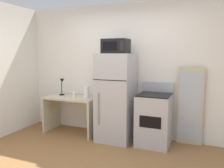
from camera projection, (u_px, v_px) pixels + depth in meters
wall_back_white at (126, 70)px, 4.57m from camera, size 5.00×0.10×2.60m
desk at (72, 108)px, 4.73m from camera, size 1.09×0.59×0.75m
desk_lamp at (62, 84)px, 4.83m from camera, size 0.14×0.12×0.35m
coffee_mug at (74, 94)px, 4.70m from camera, size 0.08×0.08×0.09m
paper_towel_roll at (87, 92)px, 4.54m from camera, size 0.11×0.11×0.24m
spray_bottle at (95, 92)px, 4.67m from camera, size 0.06×0.06×0.25m
refrigerator at (116, 97)px, 4.29m from camera, size 0.64×0.68×1.63m
microwave at (116, 46)px, 4.14m from camera, size 0.46×0.35×0.26m
oven_range at (154, 119)px, 4.09m from camera, size 0.57×0.61×1.10m
leaning_mirror at (190, 106)px, 4.07m from camera, size 0.44×0.03×1.40m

